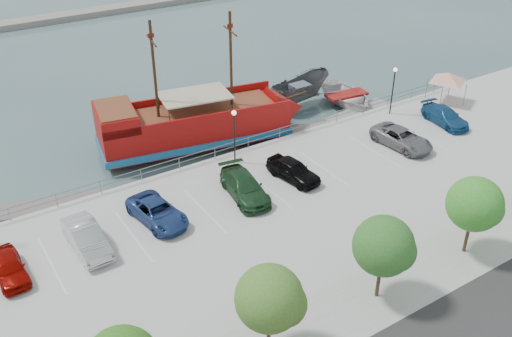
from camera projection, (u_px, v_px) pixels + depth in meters
ground at (284, 215)px, 38.89m from camera, size 160.00×160.00×0.00m
sidewalk at (390, 289)px, 31.14m from camera, size 100.00×4.00×0.05m
seawall_railing at (226, 149)px, 43.76m from camera, size 50.00×0.06×1.00m
far_shore at (123, 8)px, 83.17m from camera, size 40.00×3.00×0.80m
pirate_ship at (209, 122)px, 47.01m from camera, size 18.20×7.82×11.31m
patrol_boat at (300, 93)px, 53.56m from camera, size 7.44×3.81×2.75m
speedboat at (346, 98)px, 54.13m from camera, size 5.62×7.32×1.41m
dock_west at (55, 206)px, 39.43m from camera, size 7.26×3.82×0.40m
dock_mid at (302, 131)px, 49.38m from camera, size 6.59×3.40×0.36m
dock_east at (360, 113)px, 52.41m from camera, size 7.59×3.07×0.42m
canopy_tent at (449, 73)px, 51.28m from camera, size 4.90×4.90×3.27m
lamp_post_mid at (234, 127)px, 41.59m from camera, size 0.36×0.36×4.28m
lamp_post_right at (394, 82)px, 49.04m from camera, size 0.36×0.36×4.28m
tree_c at (273, 300)px, 25.76m from camera, size 3.30×3.20×5.00m
tree_d at (386, 247)px, 29.01m from camera, size 3.30×3.20×5.00m
tree_e at (477, 205)px, 32.27m from camera, size 3.30×3.20×5.00m
parked_car_a at (9, 267)px, 31.67m from camera, size 1.66×3.97×1.34m
parked_car_b at (86, 238)px, 33.78m from camera, size 1.81×4.82×1.57m
parked_car_c at (157, 212)px, 36.24m from camera, size 2.91×5.16×1.36m
parked_car_d at (245, 187)px, 38.69m from camera, size 2.87×5.50×1.52m
parked_car_e at (293, 170)px, 40.64m from camera, size 2.44×4.60×1.49m
parked_car_g at (402, 138)px, 44.92m from camera, size 2.81×5.37×1.44m
parked_car_h at (445, 116)px, 48.44m from camera, size 2.53×4.96×1.38m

